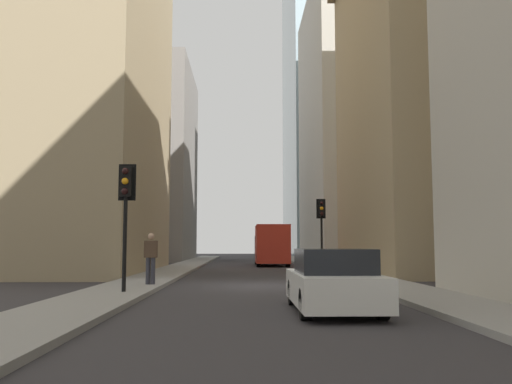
{
  "coord_description": "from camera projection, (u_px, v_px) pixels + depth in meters",
  "views": [
    {
      "loc": [
        -20.18,
        0.65,
        1.52
      ],
      "look_at": [
        13.49,
        -0.18,
        4.77
      ],
      "focal_mm": 38.08,
      "sensor_mm": 36.0,
      "label": 1
    }
  ],
  "objects": [
    {
      "name": "sedan_white",
      "position": [
        333.0,
        282.0,
        12.28
      ],
      "size": [
        4.3,
        1.78,
        1.42
      ],
      "color": "silver",
      "rests_on": "ground_plane"
    },
    {
      "name": "discarded_bottle",
      "position": [
        348.0,
        274.0,
        23.04
      ],
      "size": [
        0.07,
        0.07,
        0.27
      ],
      "color": "#999EA3",
      "rests_on": "sidewalk_left"
    },
    {
      "name": "pedestrian",
      "position": [
        151.0,
        256.0,
        18.85
      ],
      "size": [
        0.26,
        0.44,
        1.77
      ],
      "color": "#33333D",
      "rests_on": "sidewalk_right"
    },
    {
      "name": "building_left_midfar",
      "position": [
        447.0,
        72.0,
        29.91
      ],
      "size": [
        13.35,
        10.5,
        22.0
      ],
      "color": "#9E8966",
      "rests_on": "ground_plane"
    },
    {
      "name": "traffic_light_foreground",
      "position": [
        126.0,
        197.0,
        16.12
      ],
      "size": [
        0.43,
        0.52,
        3.79
      ],
      "color": "black",
      "rests_on": "sidewalk_right"
    },
    {
      "name": "glass_tower_distant",
      "position": [
        338.0,
        27.0,
        75.96
      ],
      "size": [
        21.59,
        14.0,
        63.77
      ],
      "primitive_type": "cube",
      "color": "#9EB7C1",
      "rests_on": "ground_plane"
    },
    {
      "name": "sidewalk_right",
      "position": [
        137.0,
        284.0,
        19.85
      ],
      "size": [
        90.0,
        2.2,
        0.14
      ],
      "primitive_type": "cube",
      "color": "gray",
      "rests_on": "ground_plane"
    },
    {
      "name": "ground_plane",
      "position": [
        260.0,
        286.0,
        19.95
      ],
      "size": [
        135.0,
        135.0,
        0.0
      ],
      "primitive_type": "plane",
      "color": "#302D30"
    },
    {
      "name": "delivery_truck",
      "position": [
        271.0,
        245.0,
        38.69
      ],
      "size": [
        6.46,
        2.25,
        2.84
      ],
      "color": "red",
      "rests_on": "ground_plane"
    },
    {
      "name": "building_left_far",
      "position": [
        361.0,
        126.0,
        51.68
      ],
      "size": [
        18.01,
        10.0,
        25.53
      ],
      "color": "#B7B2A5",
      "rests_on": "ground_plane"
    },
    {
      "name": "building_right_far",
      "position": [
        139.0,
        165.0,
        51.97
      ],
      "size": [
        13.76,
        10.0,
        18.24
      ],
      "color": "gray",
      "rests_on": "ground_plane"
    },
    {
      "name": "sidewalk_left",
      "position": [
        382.0,
        284.0,
        20.07
      ],
      "size": [
        90.0,
        2.2,
        0.14
      ],
      "primitive_type": "cube",
      "color": "gray",
      "rests_on": "ground_plane"
    },
    {
      "name": "traffic_light_midblock",
      "position": [
        321.0,
        217.0,
        30.27
      ],
      "size": [
        0.43,
        0.52,
        3.92
      ],
      "color": "black",
      "rests_on": "sidewalk_left"
    }
  ]
}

